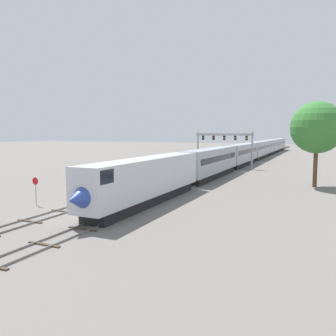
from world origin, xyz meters
name	(u,v)px	position (x,y,z in m)	size (l,w,h in m)	color
ground_plane	(106,211)	(0.00, 0.00, 0.00)	(400.00, 400.00, 0.00)	slate
track_main	(251,162)	(2.00, 60.00, 0.07)	(2.60, 200.00, 0.16)	slate
track_near	(205,168)	(-3.50, 40.00, 0.07)	(2.60, 160.00, 0.16)	slate
passenger_train	(252,151)	(2.00, 61.04, 2.61)	(3.04, 134.44, 4.80)	silver
signal_gantry	(224,141)	(-0.25, 42.74, 5.57)	(12.10, 0.49, 7.56)	#999BA0
stop_sign	(36,187)	(-8.00, -0.86, 1.87)	(0.76, 0.08, 2.88)	gray
trackside_tree_left	(317,128)	(17.65, 23.76, 8.06)	(6.99, 6.99, 11.58)	brown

